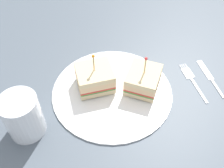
% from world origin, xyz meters
% --- Properties ---
extents(ground_plane, '(0.96, 0.96, 0.02)m').
position_xyz_m(ground_plane, '(0.00, 0.00, -0.01)').
color(ground_plane, '#4C5660').
extents(plate, '(0.28, 0.28, 0.01)m').
position_xyz_m(plate, '(0.00, 0.00, 0.00)').
color(plate, white).
rests_on(plate, ground_plane).
extents(sandwich_half_front, '(0.08, 0.09, 0.09)m').
position_xyz_m(sandwich_half_front, '(0.07, 0.02, 0.03)').
color(sandwich_half_front, beige).
rests_on(sandwich_half_front, plate).
extents(sandwich_half_back, '(0.10, 0.10, 0.10)m').
position_xyz_m(sandwich_half_back, '(-0.04, 0.01, 0.03)').
color(sandwich_half_back, beige).
rests_on(sandwich_half_back, plate).
extents(drink_glass, '(0.08, 0.08, 0.10)m').
position_xyz_m(drink_glass, '(-0.15, -0.13, 0.04)').
color(drink_glass, gold).
rests_on(drink_glass, ground_plane).
extents(fork, '(0.07, 0.12, 0.00)m').
position_xyz_m(fork, '(0.18, 0.08, 0.00)').
color(fork, silver).
rests_on(fork, ground_plane).
extents(knife, '(0.06, 0.12, 0.00)m').
position_xyz_m(knife, '(0.23, 0.09, 0.00)').
color(knife, silver).
rests_on(knife, ground_plane).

